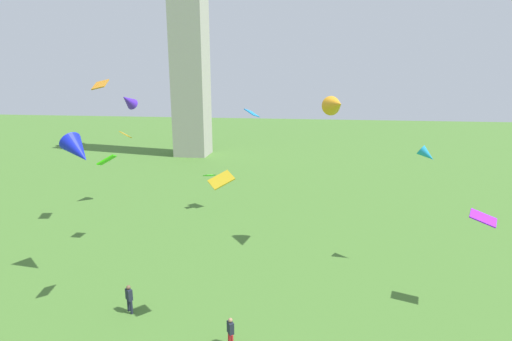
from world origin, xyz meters
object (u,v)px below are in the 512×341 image
kite_flying_2 (336,105)px  kite_flying_6 (427,155)px  person_0 (230,330)px  kite_flying_7 (210,175)px  kite_flying_8 (126,135)px  kite_flying_10 (100,85)px  monument_obelisk (188,10)px  kite_flying_5 (252,113)px  kite_flying_9 (483,218)px  kite_flying_4 (78,151)px  person_1 (129,297)px  kite_flying_1 (128,101)px  kite_flying_0 (221,180)px  kite_flying_3 (107,160)px

kite_flying_2 → kite_flying_6: bearing=-30.9°
person_0 → kite_flying_2: (5.22, 11.36, 10.26)m
kite_flying_7 → kite_flying_8: kite_flying_8 is taller
kite_flying_7 → kite_flying_10: kite_flying_10 is taller
kite_flying_8 → kite_flying_10: bearing=34.7°
monument_obelisk → kite_flying_5: 34.10m
kite_flying_9 → kite_flying_10: size_ratio=0.98×
person_0 → kite_flying_4: kite_flying_4 is taller
person_1 → kite_flying_10: 18.40m
person_1 → kite_flying_7: (-0.02, 17.81, 2.61)m
kite_flying_1 → kite_flying_7: 10.70m
kite_flying_2 → kite_flying_10: kite_flying_10 is taller
monument_obelisk → kite_flying_7: size_ratio=36.73×
kite_flying_7 → person_1: bearing=-138.4°
person_1 → kite_flying_6: 20.44m
kite_flying_1 → kite_flying_6: 27.21m
monument_obelisk → kite_flying_2: bearing=-58.8°
kite_flying_0 → kite_flying_8: bearing=101.5°
kite_flying_4 → kite_flying_9: (23.67, -0.20, -3.06)m
kite_flying_4 → kite_flying_7: kite_flying_4 is taller
kite_flying_5 → kite_flying_4: bearing=97.9°
person_0 → monument_obelisk: bearing=-15.1°
kite_flying_1 → kite_flying_2: kite_flying_2 is taller
kite_flying_0 → kite_flying_7: (-5.67, 18.55, -4.66)m
person_0 → kite_flying_5: 21.58m
kite_flying_6 → kite_flying_9: bearing=-131.7°
kite_flying_7 → kite_flying_9: kite_flying_9 is taller
kite_flying_2 → kite_flying_7: kite_flying_2 is taller
person_0 → kite_flying_10: kite_flying_10 is taller
kite_flying_5 → kite_flying_10: bearing=63.6°
monument_obelisk → kite_flying_6: size_ratio=31.86×
kite_flying_4 → kite_flying_6: kite_flying_4 is taller
kite_flying_6 → monument_obelisk: bearing=63.6°
monument_obelisk → kite_flying_4: monument_obelisk is taller
monument_obelisk → kite_flying_9: (29.56, -42.08, -17.84)m
kite_flying_3 → kite_flying_4: bearing=29.0°
kite_flying_1 → kite_flying_3: size_ratio=1.33×
kite_flying_3 → kite_flying_10: 14.23m
kite_flying_6 → kite_flying_3: bearing=140.0°
kite_flying_0 → kite_flying_10: kite_flying_10 is taller
person_1 → kite_flying_5: 20.13m
person_0 → kite_flying_8: bearing=9.0°
kite_flying_1 → kite_flying_4: 14.83m
kite_flying_6 → kite_flying_9: size_ratio=0.92×
kite_flying_7 → monument_obelisk: bearing=62.0°
kite_flying_1 → kite_flying_10: kite_flying_10 is taller
kite_flying_9 → kite_flying_8: bearing=-173.5°
kite_flying_0 → kite_flying_2: 12.03m
person_1 → kite_flying_3: bearing=-161.0°
kite_flying_3 → kite_flying_5: kite_flying_5 is taller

